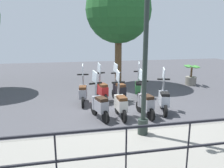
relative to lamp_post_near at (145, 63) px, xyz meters
name	(u,v)px	position (x,y,z in m)	size (l,w,h in m)	color
ground_plane	(126,108)	(2.40, -0.21, -1.99)	(28.00, 28.00, 0.00)	#424247
promenade_walkway	(162,150)	(-0.75, -0.21, -1.92)	(2.20, 20.00, 0.15)	gray
fence_railing	(189,139)	(-1.80, -0.21, -1.10)	(0.04, 16.03, 1.07)	black
lamp_post_near	(145,63)	(0.00, 0.00, 0.00)	(0.26, 0.90, 4.17)	#232D28
tree_distant	(119,10)	(6.41, -0.81, 1.85)	(3.37, 3.37, 5.55)	brown
potted_palm	(191,77)	(5.35, -4.56, -1.55)	(1.06, 0.66, 1.05)	slate
scooter_near_0	(164,99)	(1.73, -1.36, -1.51)	(1.21, 0.53, 1.54)	black
scooter_near_1	(145,102)	(1.52, -0.61, -1.51)	(1.23, 0.45, 1.54)	black
scooter_near_2	(120,104)	(1.55, 0.22, -1.51)	(1.23, 0.44, 1.54)	black
scooter_near_3	(100,105)	(1.58, 0.90, -1.51)	(1.20, 0.55, 1.54)	black
scooter_far_0	(139,88)	(3.44, -1.01, -1.51)	(1.20, 0.54, 1.54)	black
scooter_far_1	(119,90)	(3.29, -0.13, -1.51)	(1.21, 0.51, 1.54)	black
scooter_far_2	(102,90)	(3.40, 0.54, -1.51)	(1.22, 0.48, 1.54)	black
scooter_far_3	(83,92)	(3.19, 1.31, -1.51)	(1.23, 0.44, 1.54)	black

